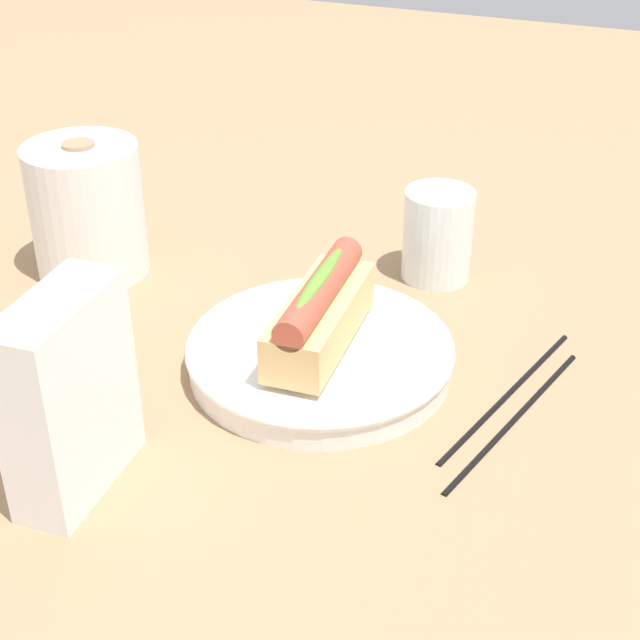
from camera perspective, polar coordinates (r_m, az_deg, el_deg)
The scene contains 8 objects.
ground_plane at distance 0.83m, azimuth 1.58°, elevation -2.44°, with size 2.40×2.40×0.00m, color #9E7A56.
serving_bowl at distance 0.81m, azimuth 0.00°, elevation -2.02°, with size 0.23×0.23×0.03m.
hotdog_front at distance 0.79m, azimuth 0.00°, elevation 0.49°, with size 0.15×0.06×0.06m.
water_glass at distance 0.95m, azimuth 6.96°, elevation 4.70°, with size 0.07×0.07×0.09m.
paper_towel_roll at distance 0.97m, azimuth -13.63°, elevation 6.36°, with size 0.11×0.11×0.13m.
napkin_box at distance 0.68m, azimuth -14.66°, elevation -4.36°, with size 0.11×0.04×0.15m, color white.
chopstick_near at distance 0.80m, azimuth 11.06°, elevation -4.27°, with size 0.01×0.01×0.22m, color black.
chopstick_far at distance 0.77m, azimuth 11.47°, elevation -5.67°, with size 0.01×0.01×0.22m, color black.
Camera 1 is at (-0.65, -0.23, 0.46)m, focal length 54.05 mm.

